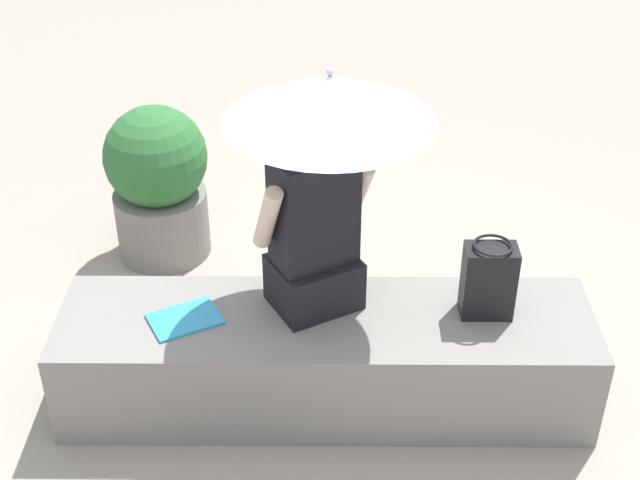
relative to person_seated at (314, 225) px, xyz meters
The scene contains 7 objects.
ground_plane 0.84m from the person_seated, 63.83° to the right, with size 14.00×14.00×0.00m, color #9E9384.
stone_bench 0.62m from the person_seated, 63.83° to the right, with size 2.23×0.58×0.45m, color gray.
person_seated is the anchor object (origin of this frame).
parasol 0.53m from the person_seated, 28.35° to the left, with size 0.81×0.81×1.04m.
handbag_black 0.75m from the person_seated, ahead, with size 0.21×0.16×0.34m.
magazine 0.67m from the person_seated, 167.08° to the right, with size 0.28×0.20×0.01m, color #339ED1.
planter_near 1.40m from the person_seated, 128.15° to the left, with size 0.54×0.54×0.85m.
Camera 1 is at (-0.01, -2.89, 2.72)m, focal length 49.73 mm.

